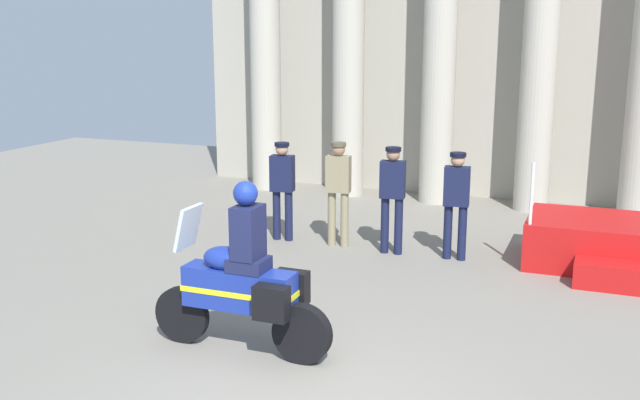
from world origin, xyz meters
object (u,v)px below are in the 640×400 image
(officer_in_row_0, at_px, (282,183))
(motorcycle_with_rider, at_px, (245,283))
(briefcase_on_ground, at_px, (254,228))
(officer_in_row_2, at_px, (392,191))
(officer_in_row_1, at_px, (338,185))
(officer_in_row_3, at_px, (456,197))

(officer_in_row_0, relative_size, motorcycle_with_rider, 0.78)
(briefcase_on_ground, bearing_deg, officer_in_row_0, 12.82)
(briefcase_on_ground, bearing_deg, motorcycle_with_rider, -64.44)
(briefcase_on_ground, bearing_deg, officer_in_row_2, 0.67)
(officer_in_row_0, relative_size, officer_in_row_1, 0.97)
(officer_in_row_1, bearing_deg, officer_in_row_0, -7.22)
(officer_in_row_1, xyz_separation_m, briefcase_on_ground, (-1.47, -0.11, -0.82))
(officer_in_row_0, bearing_deg, motorcycle_with_rider, 102.03)
(officer_in_row_0, relative_size, officer_in_row_2, 0.97)
(officer_in_row_2, relative_size, briefcase_on_ground, 4.67)
(officer_in_row_1, distance_m, briefcase_on_ground, 1.69)
(officer_in_row_1, height_order, briefcase_on_ground, officer_in_row_1)
(officer_in_row_3, bearing_deg, briefcase_on_ground, -5.85)
(officer_in_row_1, distance_m, officer_in_row_2, 0.92)
(officer_in_row_2, bearing_deg, officer_in_row_0, -9.75)
(officer_in_row_1, height_order, officer_in_row_3, officer_in_row_1)
(motorcycle_with_rider, bearing_deg, briefcase_on_ground, -64.48)
(officer_in_row_0, distance_m, officer_in_row_2, 1.90)
(motorcycle_with_rider, height_order, briefcase_on_ground, motorcycle_with_rider)
(officer_in_row_2, bearing_deg, briefcase_on_ground, -6.57)
(officer_in_row_3, xyz_separation_m, briefcase_on_ground, (-3.37, -0.08, -0.79))
(officer_in_row_0, height_order, briefcase_on_ground, officer_in_row_0)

